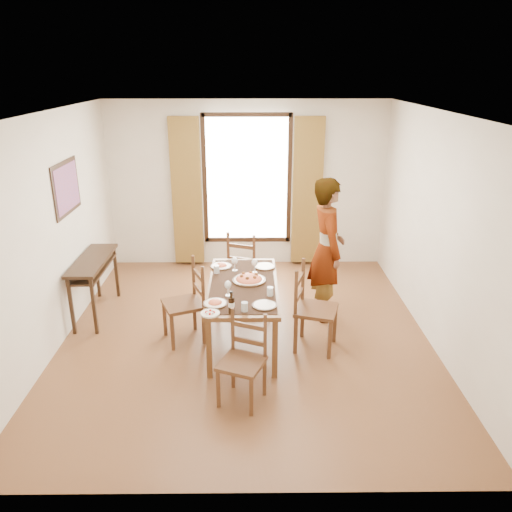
{
  "coord_description": "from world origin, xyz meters",
  "views": [
    {
      "loc": [
        0.07,
        -5.52,
        3.16
      ],
      "look_at": [
        0.12,
        0.16,
        1.0
      ],
      "focal_mm": 35.0,
      "sensor_mm": 36.0,
      "label": 1
    }
  ],
  "objects_px": {
    "dining_table": "(243,289)",
    "man": "(327,250)",
    "pasta_platter": "(249,277)",
    "console_table": "(93,267)"
  },
  "relations": [
    {
      "from": "dining_table",
      "to": "man",
      "type": "bearing_deg",
      "value": 30.98
    },
    {
      "from": "man",
      "to": "pasta_platter",
      "type": "height_order",
      "value": "man"
    },
    {
      "from": "console_table",
      "to": "man",
      "type": "distance_m",
      "value": 3.09
    },
    {
      "from": "man",
      "to": "pasta_platter",
      "type": "xyz_separation_m",
      "value": [
        -1.01,
        -0.57,
        -0.14
      ]
    },
    {
      "from": "dining_table",
      "to": "pasta_platter",
      "type": "distance_m",
      "value": 0.16
    },
    {
      "from": "console_table",
      "to": "pasta_platter",
      "type": "relative_size",
      "value": 3.0
    },
    {
      "from": "console_table",
      "to": "dining_table",
      "type": "distance_m",
      "value": 2.12
    },
    {
      "from": "dining_table",
      "to": "man",
      "type": "relative_size",
      "value": 0.9
    },
    {
      "from": "dining_table",
      "to": "man",
      "type": "xyz_separation_m",
      "value": [
        1.08,
        0.65,
        0.26
      ]
    },
    {
      "from": "pasta_platter",
      "to": "dining_table",
      "type": "bearing_deg",
      "value": -133.12
    }
  ]
}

